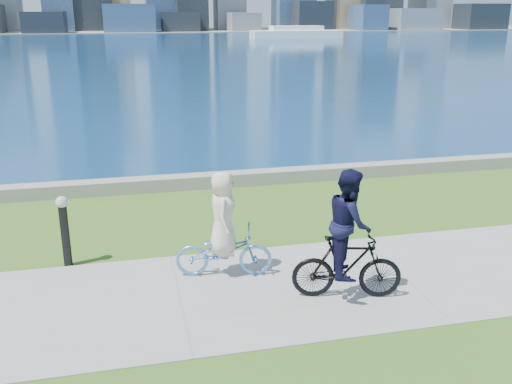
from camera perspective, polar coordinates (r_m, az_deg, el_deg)
ground at (r=9.71m, az=-7.63°, el=-10.64°), size 320.00×320.00×0.00m
concrete_path at (r=9.70m, az=-7.64°, el=-10.59°), size 80.00×3.50×0.02m
seawall at (r=15.39m, az=-10.05°, el=0.80°), size 90.00×0.50×0.35m
bay_water at (r=80.66m, az=-13.09°, el=14.05°), size 320.00×131.00×0.01m
far_shore at (r=138.60m, az=-13.41°, el=15.42°), size 320.00×30.00×0.12m
ferry_far at (r=99.61m, az=4.04°, el=15.56°), size 15.21×4.35×2.06m
bollard_lamp at (r=11.08m, az=-18.62°, el=-3.29°), size 0.22×0.22×1.37m
cyclist_woman at (r=10.15m, az=-3.29°, el=-4.58°), size 0.92×1.81×1.93m
cyclist_man at (r=9.40m, az=9.19°, el=-5.29°), size 0.95×1.88×2.21m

